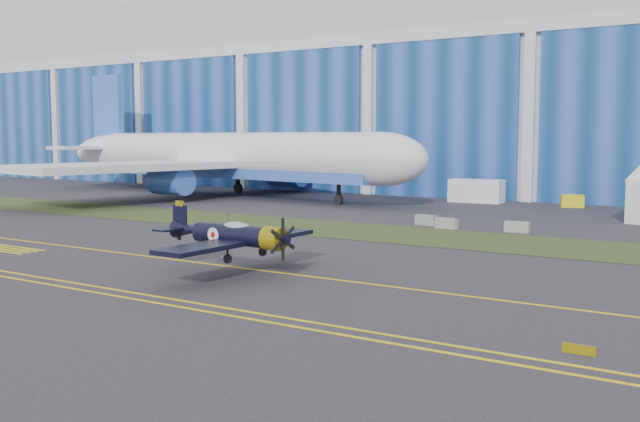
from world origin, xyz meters
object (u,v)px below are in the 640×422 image
Objects in this scene: jetliner at (227,106)px; tug at (572,201)px; shipping_container at (476,191)px; warbird at (232,235)px.

jetliner is 44.38m from tug.
tug is at bearing -2.62° from shipping_container.
tug is (5.00, 51.98, -1.57)m from warbird.
warbird is 0.16× the size of jetliner.
jetliner reaches higher than tug.
shipping_container is at bearing 23.51° from jetliner.
tug is (42.00, 9.05, -11.12)m from jetliner.
jetliner is 33.76m from shipping_container.
jetliner is 31.03× the size of tug.
warbird is at bearing -85.58° from shipping_container.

